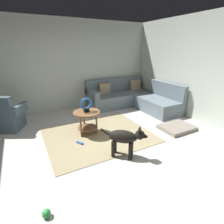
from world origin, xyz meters
The scene contains 12 objects.
ground_plane centered at (0.00, 0.00, -0.05)m, with size 6.00×6.00×0.10m, color silver.
wall_back centered at (0.00, 2.94, 1.35)m, with size 6.00×0.12×2.70m, color silver.
wall_right centered at (2.94, 0.00, 1.35)m, with size 0.12×6.00×2.70m, color silver.
area_rug centered at (0.15, 0.70, 0.01)m, with size 2.30×1.90×0.01m, color tan.
sectional_couch centered at (1.99, 2.02, 0.29)m, with size 2.20×2.25×0.88m.
armchair centered at (-1.68, 2.01, 0.32)m, with size 0.98×0.89×0.88m.
side_table centered at (-0.03, 0.91, 0.42)m, with size 0.60×0.60×0.54m.
torus_sculpture centered at (-0.03, 0.91, 0.71)m, with size 0.28×0.08×0.33m.
dog_bed_mat centered at (1.98, 0.08, 0.04)m, with size 0.80×0.60×0.09m, color gray.
dog centered at (0.25, -0.27, 0.38)m, with size 0.67×0.60×0.63m.
dog_toy_ball centered at (-1.22, -0.88, 0.05)m, with size 0.11×0.11×0.11m, color green.
dog_toy_rope centered at (-0.35, 0.53, 0.03)m, with size 0.05×0.05×0.16m, color blue.
Camera 1 is at (-1.23, -2.56, 1.89)m, focal length 27.77 mm.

